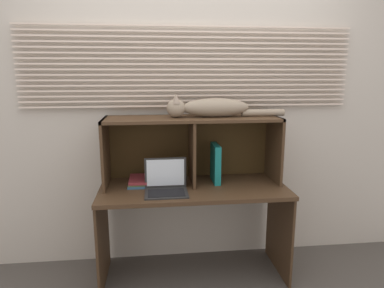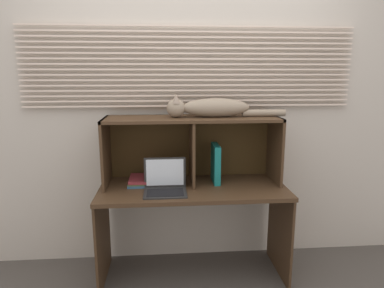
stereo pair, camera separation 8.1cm
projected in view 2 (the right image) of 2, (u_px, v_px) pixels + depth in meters
name	position (u px, v px, depth m)	size (l,w,h in m)	color
back_panel_with_blinds	(190.00, 111.00, 2.77)	(4.40, 0.08, 2.50)	beige
desk	(193.00, 205.00, 2.58)	(1.39, 0.60, 0.73)	#442E1D
hutch_shelf_unit	(192.00, 137.00, 2.61)	(1.32, 0.38, 0.51)	#442E1D
cat	(211.00, 108.00, 2.54)	(0.90, 0.15, 0.17)	gray
laptop	(165.00, 185.00, 2.43)	(0.30, 0.23, 0.23)	#272727
binder_upright	(216.00, 163.00, 2.63)	(0.05, 0.22, 0.30)	#167674
book_stack	(142.00, 180.00, 2.61)	(0.20, 0.24, 0.05)	#33597C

